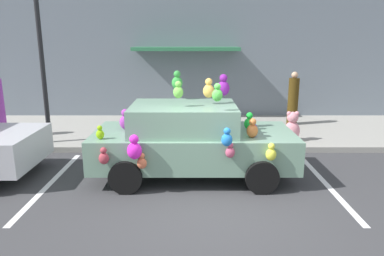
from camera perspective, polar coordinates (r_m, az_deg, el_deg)
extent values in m
plane|color=#38383A|center=(6.45, 2.66, -12.22)|extent=(60.00, 60.00, 0.00)
cube|color=gray|center=(11.14, 1.40, -0.47)|extent=(24.00, 4.00, 0.15)
cube|color=slate|center=(12.94, 1.21, 15.51)|extent=(24.00, 0.30, 6.40)
cube|color=#2D724A|center=(12.39, -1.20, 12.57)|extent=(3.60, 1.10, 0.12)
cube|color=silver|center=(7.84, 20.32, -8.21)|extent=(0.12, 3.60, 0.01)
cube|color=silver|center=(7.90, -21.93, -8.19)|extent=(0.12, 3.60, 0.01)
cube|color=gray|center=(7.56, 0.02, -2.98)|extent=(4.16, 1.84, 0.68)
cube|color=gray|center=(7.40, -1.59, 1.62)|extent=(2.16, 1.62, 0.56)
cylinder|color=black|center=(8.63, 8.59, -3.22)|extent=(0.64, 0.22, 0.64)
cylinder|color=black|center=(6.92, 10.88, -7.70)|extent=(0.64, 0.22, 0.64)
cylinder|color=black|center=(8.62, -8.62, -3.24)|extent=(0.64, 0.22, 0.64)
cylinder|color=black|center=(6.91, -10.79, -7.73)|extent=(0.64, 0.22, 0.64)
ellipsoid|color=green|center=(8.17, -4.67, 1.48)|extent=(0.17, 0.14, 0.21)
sphere|color=green|center=(8.14, -4.69, 2.45)|extent=(0.11, 0.11, 0.11)
ellipsoid|color=blue|center=(6.50, 5.38, -1.90)|extent=(0.20, 0.17, 0.24)
sphere|color=blue|center=(6.46, 5.42, -0.50)|extent=(0.13, 0.13, 0.13)
ellipsoid|color=#E7B14C|center=(7.39, 2.45, 5.93)|extent=(0.24, 0.19, 0.28)
sphere|color=#E7B14C|center=(7.37, 2.47, 7.41)|extent=(0.15, 0.15, 0.15)
ellipsoid|color=purple|center=(7.72, -10.84, 0.90)|extent=(0.25, 0.21, 0.30)
sphere|color=purple|center=(7.68, -10.91, 2.40)|extent=(0.16, 0.16, 0.16)
ellipsoid|color=#7419EB|center=(8.11, 4.74, 1.51)|extent=(0.20, 0.17, 0.24)
sphere|color=#7419EB|center=(8.08, 4.77, 2.65)|extent=(0.13, 0.13, 0.13)
ellipsoid|color=#D26745|center=(6.68, -8.25, -5.63)|extent=(0.18, 0.15, 0.21)
sphere|color=#D26745|center=(6.64, -8.30, -4.44)|extent=(0.11, 0.11, 0.11)
ellipsoid|color=#AC3945|center=(6.78, -14.17, -4.76)|extent=(0.19, 0.15, 0.22)
sphere|color=#AC3945|center=(6.74, -14.24, -3.52)|extent=(0.12, 0.12, 0.12)
ellipsoid|color=teal|center=(7.71, -7.59, 0.67)|extent=(0.18, 0.15, 0.21)
sphere|color=teal|center=(7.68, -7.62, 1.74)|extent=(0.11, 0.11, 0.11)
ellipsoid|color=orange|center=(7.04, 9.40, -0.45)|extent=(0.22, 0.18, 0.26)
sphere|color=orange|center=(7.00, 9.46, 0.99)|extent=(0.14, 0.14, 0.14)
ellipsoid|color=#53D349|center=(6.66, 3.84, 5.27)|extent=(0.20, 0.16, 0.23)
sphere|color=#53D349|center=(6.64, 3.86, 6.64)|extent=(0.13, 0.13, 0.13)
ellipsoid|color=#89BF13|center=(7.05, -14.74, -1.02)|extent=(0.16, 0.13, 0.19)
sphere|color=#89BF13|center=(7.02, -14.80, -0.02)|extent=(0.10, 0.10, 0.10)
ellipsoid|color=#70C349|center=(7.08, -2.46, 5.73)|extent=(0.20, 0.16, 0.24)
sphere|color=#70C349|center=(7.06, -2.48, 7.04)|extent=(0.13, 0.13, 0.13)
ellipsoid|color=#7B1C94|center=(7.53, 4.80, 6.36)|extent=(0.26, 0.22, 0.31)
sphere|color=#7B1C94|center=(7.50, 4.83, 7.98)|extent=(0.17, 0.17, 0.17)
ellipsoid|color=purple|center=(7.35, 9.55, -0.09)|extent=(0.17, 0.14, 0.20)
sphere|color=purple|center=(7.32, 9.59, 0.96)|extent=(0.11, 0.11, 0.11)
ellipsoid|color=green|center=(7.97, -2.63, 7.23)|extent=(0.24, 0.20, 0.28)
sphere|color=green|center=(7.95, -2.65, 8.63)|extent=(0.15, 0.15, 0.15)
ellipsoid|color=#44A9B5|center=(7.76, 6.43, 0.77)|extent=(0.18, 0.14, 0.21)
sphere|color=#44A9B5|center=(7.72, 6.46, 1.80)|extent=(0.11, 0.11, 0.11)
ellipsoid|color=#BF4E6D|center=(6.59, 5.90, -3.92)|extent=(0.17, 0.14, 0.20)
sphere|color=#BF4E6D|center=(6.55, 5.93, -2.74)|extent=(0.11, 0.11, 0.11)
ellipsoid|color=#EE27D1|center=(6.59, -9.44, -3.64)|extent=(0.27, 0.22, 0.32)
sphere|color=#EE27D1|center=(6.53, -9.51, -1.79)|extent=(0.17, 0.17, 0.17)
ellipsoid|color=green|center=(7.64, 8.93, 0.69)|extent=(0.22, 0.18, 0.26)
sphere|color=green|center=(7.61, 8.98, 1.99)|extent=(0.14, 0.14, 0.14)
ellipsoid|color=#F0F141|center=(6.72, 12.31, -4.17)|extent=(0.20, 0.16, 0.23)
sphere|color=#F0F141|center=(6.67, 12.38, -2.86)|extent=(0.12, 0.12, 0.12)
cylinder|color=black|center=(9.33, -26.26, -3.23)|extent=(0.64, 0.22, 0.64)
ellipsoid|color=pink|center=(10.10, 15.46, -0.46)|extent=(0.43, 0.36, 0.54)
sphere|color=pink|center=(10.02, 15.60, 1.67)|extent=(0.31, 0.31, 0.31)
sphere|color=pink|center=(9.97, 15.05, 2.27)|extent=(0.13, 0.13, 0.13)
sphere|color=pink|center=(10.03, 16.23, 2.26)|extent=(0.13, 0.13, 0.13)
cylinder|color=black|center=(10.08, -23.03, 8.71)|extent=(0.12, 0.12, 3.93)
cylinder|color=#402E0D|center=(12.01, 15.63, 4.12)|extent=(0.33, 0.33, 1.51)
sphere|color=tan|center=(11.90, 15.90, 8.18)|extent=(0.21, 0.21, 0.21)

